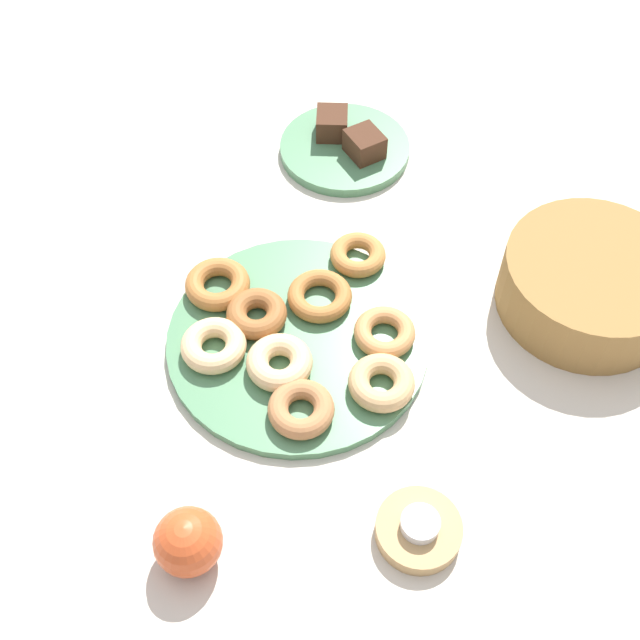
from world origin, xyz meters
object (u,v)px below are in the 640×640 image
object	(u,v)px
donut_2	(320,296)
donut_5	(279,363)
donut_plate	(298,339)
donut_8	(257,314)
donut_6	(301,409)
apple	(188,542)
cake_plate	(345,149)
donut_4	(385,333)
candle_holder	(418,530)
donut_1	(382,383)
brownie_near	(332,123)
donut_7	(358,255)
donut_0	(214,346)
basket	(591,286)
tealight	(420,524)
brownie_far	(365,144)
donut_3	(218,284)

from	to	relation	value
donut_2	donut_5	xyz separation A→B (m)	(0.10, -0.07, 0.00)
donut_plate	donut_5	world-z (taller)	donut_5
donut_2	donut_8	world-z (taller)	donut_8
donut_6	apple	distance (m)	0.21
donut_6	cake_plate	xyz separation A→B (m)	(-0.48, 0.15, -0.02)
donut_2	donut_5	bearing A→B (deg)	-34.44
donut_4	candle_holder	xyz separation A→B (m)	(0.27, -0.02, -0.01)
donut_1	donut_6	world-z (taller)	donut_1
donut_plate	donut_6	xyz separation A→B (m)	(0.12, -0.01, 0.02)
brownie_near	apple	bearing A→B (deg)	-22.69
donut_7	donut_0	bearing A→B (deg)	-60.06
donut_0	donut_2	distance (m)	0.16
donut_8	basket	size ratio (longest dim) A/B	0.34
tealight	basket	bearing A→B (deg)	132.83
donut_1	donut_4	xyz separation A→B (m)	(-0.08, 0.02, -0.00)
donut_0	tealight	bearing A→B (deg)	36.21
donut_8	brownie_near	world-z (taller)	brownie_near
donut_5	donut_7	xyz separation A→B (m)	(-0.17, 0.14, -0.00)
cake_plate	apple	bearing A→B (deg)	-24.89
donut_4	donut_8	world-z (taller)	donut_8
donut_4	donut_1	bearing A→B (deg)	-15.27
donut_4	brownie_near	world-z (taller)	brownie_near
donut_4	donut_6	bearing A→B (deg)	-52.42
brownie_near	candle_holder	xyz separation A→B (m)	(0.68, -0.02, -0.03)
donut_7	cake_plate	size ratio (longest dim) A/B	0.38
donut_7	brownie_far	world-z (taller)	brownie_far
donut_8	donut_7	bearing A→B (deg)	118.05
donut_2	donut_3	distance (m)	0.14
donut_1	brownie_far	world-z (taller)	brownie_far
donut_7	donut_5	bearing A→B (deg)	-39.25
donut_1	basket	xyz separation A→B (m)	(-0.09, 0.31, 0.02)
donut_4	donut_6	xyz separation A→B (m)	(0.10, -0.13, 0.00)
donut_2	brownie_far	size ratio (longest dim) A/B	1.60
cake_plate	brownie_far	world-z (taller)	brownie_far
cake_plate	tealight	world-z (taller)	tealight
donut_7	brownie_near	bearing A→B (deg)	177.57
donut_4	apple	distance (m)	0.37
donut_3	tealight	size ratio (longest dim) A/B	2.03
donut_2	donut_7	distance (m)	0.09
donut_6	donut_8	xyz separation A→B (m)	(-0.15, -0.04, 0.00)
donut_1	tealight	bearing A→B (deg)	0.82
donut_2	donut_3	xyz separation A→B (m)	(-0.04, -0.14, 0.00)
donut_0	basket	xyz separation A→B (m)	(-0.00, 0.51, 0.02)
donut_1	apple	size ratio (longest dim) A/B	1.11
donut_4	donut_5	distance (m)	0.15
donut_4	candle_holder	bearing A→B (deg)	-3.92
brownie_near	tealight	bearing A→B (deg)	-1.83
candle_holder	donut_5	bearing A→B (deg)	-152.47
donut_0	donut_2	bearing A→B (deg)	111.75
donut_6	candle_holder	size ratio (longest dim) A/B	0.84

